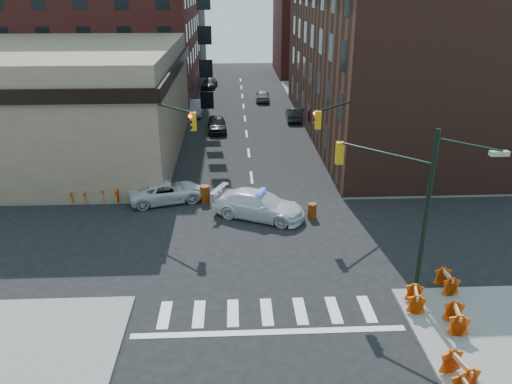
{
  "coord_description": "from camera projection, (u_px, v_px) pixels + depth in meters",
  "views": [
    {
      "loc": [
        -1.37,
        -25.13,
        13.4
      ],
      "look_at": [
        -0.06,
        1.83,
        2.2
      ],
      "focal_mm": 35.0,
      "sensor_mm": 36.0,
      "label": 1
    }
  ],
  "objects": [
    {
      "name": "pedestrian_a",
      "position": [
        104.0,
        177.0,
        34.83
      ],
      "size": [
        0.73,
        0.69,
        1.68
      ],
      "primitive_type": "imported",
      "rotation": [
        0.0,
        0.0,
        -0.65
      ],
      "color": "black",
      "rests_on": "sidewalk_nw"
    },
    {
      "name": "tree_ne_near",
      "position": [
        318.0,
        89.0,
        51.37
      ],
      "size": [
        3.0,
        3.0,
        4.85
      ],
      "color": "black",
      "rests_on": "sidewalk_ne"
    },
    {
      "name": "barricade_nw_a",
      "position": [
        112.0,
        194.0,
        32.98
      ],
      "size": [
        1.38,
        0.92,
        0.95
      ],
      "primitive_type": null,
      "rotation": [
        0.0,
        0.0,
        -0.25
      ],
      "color": "#EE480B",
      "rests_on": "sidewalk_nw"
    },
    {
      "name": "sidewalk_nw",
      "position": [
        45.0,
        110.0,
        57.53
      ],
      "size": [
        34.0,
        54.5,
        0.15
      ],
      "primitive_type": "cube",
      "color": "gray",
      "rests_on": "ground"
    },
    {
      "name": "barricade_se_a",
      "position": [
        447.0,
        282.0,
        23.28
      ],
      "size": [
        0.65,
        1.23,
        0.9
      ],
      "primitive_type": null,
      "rotation": [
        0.0,
        0.0,
        1.62
      ],
      "color": "#CA5509",
      "rests_on": "sidewalk_se"
    },
    {
      "name": "barricade_nw_b",
      "position": [
        79.0,
        196.0,
        32.9
      ],
      "size": [
        1.15,
        0.59,
        0.85
      ],
      "primitive_type": null,
      "rotation": [
        0.0,
        0.0,
        0.02
      ],
      "color": "#ED450B",
      "rests_on": "sidewalk_nw"
    },
    {
      "name": "barricade_se_e",
      "position": [
        459.0,
        371.0,
        17.82
      ],
      "size": [
        0.92,
        1.43,
        0.99
      ],
      "primitive_type": null,
      "rotation": [
        0.0,
        0.0,
        1.78
      ],
      "color": "#D63C0A",
      "rests_on": "sidewalk_se"
    },
    {
      "name": "commercial_row_ne",
      "position": [
        383.0,
        59.0,
        47.04
      ],
      "size": [
        14.0,
        34.0,
        14.0
      ],
      "primitive_type": "cube",
      "color": "#47261C",
      "rests_on": "ground"
    },
    {
      "name": "filler_nw",
      "position": [
        141.0,
        21.0,
        81.79
      ],
      "size": [
        20.0,
        18.0,
        16.0
      ],
      "primitive_type": "cube",
      "color": "brown",
      "rests_on": "ground"
    },
    {
      "name": "sidewalk_ne",
      "position": [
        436.0,
        106.0,
        59.6
      ],
      "size": [
        34.0,
        54.5,
        0.15
      ],
      "primitive_type": "cube",
      "color": "gray",
      "rests_on": "ground"
    },
    {
      "name": "filler_ne",
      "position": [
        326.0,
        35.0,
        80.22
      ],
      "size": [
        16.0,
        16.0,
        12.0
      ],
      "primitive_type": "cube",
      "color": "maroon",
      "rests_on": "ground"
    },
    {
      "name": "barrel_bank",
      "position": [
        205.0,
        194.0,
        33.19
      ],
      "size": [
        0.83,
        0.83,
        1.13
      ],
      "primitive_type": "cylinder",
      "rotation": [
        0.0,
        0.0,
        -0.4
      ],
      "color": "#D4560A",
      "rests_on": "ground"
    },
    {
      "name": "police_car",
      "position": [
        259.0,
        205.0,
        30.87
      ],
      "size": [
        6.22,
        4.49,
        1.67
      ],
      "primitive_type": "imported",
      "rotation": [
        0.0,
        0.0,
        1.15
      ],
      "color": "white",
      "rests_on": "ground"
    },
    {
      "name": "barricade_se_c",
      "position": [
        456.0,
        319.0,
        20.65
      ],
      "size": [
        0.87,
        1.37,
        0.96
      ],
      "primitive_type": null,
      "rotation": [
        0.0,
        0.0,
        1.38
      ],
      "color": "red",
      "rests_on": "sidewalk_se"
    },
    {
      "name": "signal_pole_ne",
      "position": [
        345.0,
        138.0,
        31.92
      ],
      "size": [
        3.67,
        3.58,
        8.0
      ],
      "rotation": [
        0.0,
        0.0,
        -2.36
      ],
      "color": "black",
      "rests_on": "sidewalk_ne"
    },
    {
      "name": "pedestrian_b",
      "position": [
        112.0,
        181.0,
        34.39
      ],
      "size": [
        0.86,
        0.73,
        1.55
      ],
      "primitive_type": "imported",
      "rotation": [
        0.0,
        0.0,
        0.2
      ],
      "color": "black",
      "rests_on": "sidewalk_nw"
    },
    {
      "name": "signal_pole_se",
      "position": [
        403.0,
        203.0,
        21.79
      ],
      "size": [
        5.4,
        5.27,
        8.0
      ],
      "rotation": [
        0.0,
        0.0,
        2.36
      ],
      "color": "black",
      "rests_on": "sidewalk_se"
    },
    {
      "name": "parked_car_wdeep",
      "position": [
        209.0,
        83.0,
        70.2
      ],
      "size": [
        2.45,
        4.85,
        1.35
      ],
      "primitive_type": "imported",
      "rotation": [
        0.0,
        0.0,
        -0.12
      ],
      "color": "black",
      "rests_on": "ground"
    },
    {
      "name": "signal_pole_nw",
      "position": [
        161.0,
        141.0,
        31.38
      ],
      "size": [
        3.58,
        3.67,
        8.0
      ],
      "rotation": [
        0.0,
        0.0,
        -0.79
      ],
      "color": "black",
      "rests_on": "sidewalk_nw"
    },
    {
      "name": "parked_car_wfar",
      "position": [
        195.0,
        108.0,
        55.58
      ],
      "size": [
        1.75,
        4.8,
        1.57
      ],
      "primitive_type": "imported",
      "rotation": [
        0.0,
        0.0,
        0.02
      ],
      "color": "#9B9DA3",
      "rests_on": "ground"
    },
    {
      "name": "parked_car_efar",
      "position": [
        263.0,
        95.0,
        62.19
      ],
      "size": [
        1.92,
        4.22,
        1.4
      ],
      "primitive_type": "imported",
      "rotation": [
        0.0,
        0.0,
        3.08
      ],
      "color": "gray",
      "rests_on": "ground"
    },
    {
      "name": "pickup",
      "position": [
        167.0,
        192.0,
        33.21
      ],
      "size": [
        5.5,
        3.65,
        1.4
      ],
      "primitive_type": "imported",
      "rotation": [
        0.0,
        0.0,
        1.86
      ],
      "color": "silver",
      "rests_on": "ground"
    },
    {
      "name": "bank_building",
      "position": [
        42.0,
        102.0,
        41.12
      ],
      "size": [
        22.0,
        22.0,
        9.0
      ],
      "primitive_type": "cube",
      "color": "#927D60",
      "rests_on": "ground"
    },
    {
      "name": "pedestrian_c",
      "position": [
        64.0,
        179.0,
        34.14
      ],
      "size": [
        1.06,
        1.17,
        1.92
      ],
      "primitive_type": "imported",
      "rotation": [
        0.0,
        0.0,
        0.9
      ],
      "color": "#212831",
      "rests_on": "sidewalk_nw"
    },
    {
      "name": "barrel_road",
      "position": [
        312.0,
        211.0,
        30.91
      ],
      "size": [
        0.55,
        0.55,
        0.95
      ],
      "primitive_type": "cylinder",
      "rotation": [
        0.0,
        0.0,
        0.03
      ],
      "color": "orange",
      "rests_on": "ground"
    },
    {
      "name": "parked_car_wnear",
      "position": [
        217.0,
        124.0,
        49.15
      ],
      "size": [
        2.08,
        4.61,
        1.53
      ],
      "primitive_type": "imported",
      "rotation": [
        0.0,
        0.0,
        0.06
      ],
      "color": "black",
      "rests_on": "ground"
    },
    {
      "name": "tree_ne_far",
      "position": [
        307.0,
        76.0,
        58.75
      ],
      "size": [
        3.0,
        3.0,
        4.85
      ],
      "color": "black",
      "rests_on": "sidewalk_ne"
    },
    {
      "name": "parked_car_enear",
      "position": [
        293.0,
        114.0,
        53.22
      ],
      "size": [
        1.58,
        4.15,
        1.35
      ],
      "primitive_type": "imported",
      "rotation": [
        0.0,
        0.0,
        3.11
      ],
      "color": "black",
      "rests_on": "ground"
    },
    {
      "name": "ground",
      "position": [
        259.0,
        240.0,
        28.38
      ],
      "size": [
        140.0,
        140.0,
        0.0
      ],
      "primitive_type": "plane",
      "color": "black",
      "rests_on": "ground"
    },
    {
      "name": "barricade_se_b",
      "position": [
        415.0,
        299.0,
        21.99
      ],
      "size": [
        0.86,
        1.31,
        0.9
      ],
      "primitive_type": null,
      "rotation": [
        0.0,
        0.0,
        1.34
      ],
      "color": "#DD630A",
      "rests_on": "sidewalk_se"
    }
  ]
}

